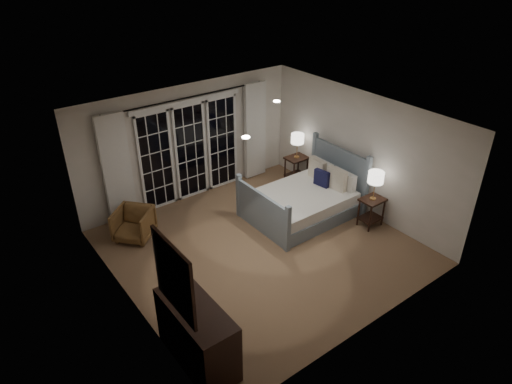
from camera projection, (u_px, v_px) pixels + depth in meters
floor at (261, 247)px, 8.48m from camera, size 5.00×5.00×0.00m
ceiling at (262, 120)px, 7.25m from camera, size 5.00×5.00×0.00m
wall_left at (124, 239)px, 6.56m from camera, size 0.02×5.00×2.50m
wall_right at (360, 152)px, 9.17m from camera, size 0.02×5.00×2.50m
wall_back at (189, 142)px, 9.60m from camera, size 5.00×0.02×2.50m
wall_front at (374, 261)px, 6.13m from camera, size 5.00×0.02×2.50m
french_doors at (191, 150)px, 9.65m from camera, size 2.50×0.04×2.20m
curtain_rod at (188, 98)px, 9.04m from camera, size 3.50×0.03×0.03m
curtain_left at (117, 170)px, 8.71m from camera, size 0.55×0.10×2.25m
curtain_right at (255, 131)px, 10.43m from camera, size 0.55×0.10×2.25m
downlight_a at (277, 101)px, 8.09m from camera, size 0.12×0.12×0.01m
downlight_b at (246, 137)px, 6.66m from camera, size 0.12×0.12×0.01m
bed at (304, 201)px, 9.34m from camera, size 2.12×1.51×1.23m
nightstand_left at (371, 208)px, 8.94m from camera, size 0.46×0.37×0.60m
nightstand_right at (296, 166)px, 10.52m from camera, size 0.49×0.39×0.63m
lamp_left at (376, 178)px, 8.61m from camera, size 0.30×0.30×0.59m
lamp_right at (298, 139)px, 10.19m from camera, size 0.29×0.29×0.57m
armchair at (134, 224)px, 8.60m from camera, size 0.94×0.94×0.61m
dresser at (197, 334)px, 6.04m from camera, size 0.56×1.31×0.93m
mirror at (174, 277)px, 5.38m from camera, size 0.05×0.85×1.00m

